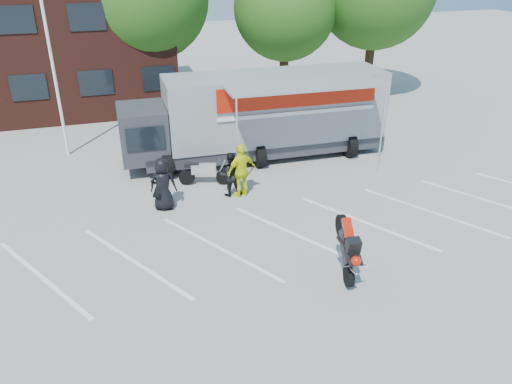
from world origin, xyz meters
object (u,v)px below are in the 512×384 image
spectator_hivis (242,171)px  stunt_bike_rider (340,273)px  tree_mid (285,9)px  transporter_truck (263,156)px  flagpole (54,29)px  spectator_leather_b (160,187)px  spectator_leather_c (230,174)px  spectator_leather_a (163,184)px  parked_motorcycle (206,184)px

spectator_hivis → stunt_bike_rider: bearing=84.8°
tree_mid → transporter_truck: size_ratio=0.72×
tree_mid → stunt_bike_rider: 17.51m
flagpole → tree_mid: bearing=24.0°
spectator_leather_b → spectator_hivis: spectator_hivis is taller
spectator_leather_b → spectator_leather_c: 2.48m
spectator_leather_a → tree_mid: bearing=-113.0°
stunt_bike_rider → flagpole: bearing=131.0°
tree_mid → parked_motorcycle: 12.71m
stunt_bike_rider → spectator_leather_c: bearing=115.7°
tree_mid → transporter_truck: bearing=-116.0°
transporter_truck → parked_motorcycle: (-2.89, -2.00, 0.00)m
flagpole → stunt_bike_rider: 14.08m
stunt_bike_rider → parked_motorcycle: bearing=118.3°
flagpole → transporter_truck: flagpole is taller
transporter_truck → spectator_leather_c: bearing=-124.5°
spectator_leather_a → spectator_leather_c: (2.35, 0.34, -0.10)m
flagpole → spectator_leather_c: 8.89m
tree_mid → transporter_truck: 9.85m
transporter_truck → spectator_hivis: bearing=-118.4°
spectator_leather_a → spectator_leather_b: 0.15m
parked_motorcycle → spectator_hivis: size_ratio=1.04×
tree_mid → stunt_bike_rider: (-4.40, -16.21, -4.94)m
spectator_leather_a → spectator_leather_c: size_ratio=1.12×
parked_motorcycle → flagpole: bearing=61.2°
parked_motorcycle → spectator_leather_c: bearing=-133.2°
flagpole → spectator_leather_b: bearing=-65.3°
transporter_truck → spectator_leather_a: bearing=-141.8°
flagpole → spectator_hivis: (5.63, -5.94, -4.10)m
spectator_hivis → spectator_leather_a: bearing=-15.0°
flagpole → spectator_leather_c: (5.27, -5.76, -4.26)m
stunt_bike_rider → spectator_leather_c: spectator_leather_c is taller
transporter_truck → flagpole: bearing=161.9°
spectator_leather_a → spectator_hivis: (2.71, 0.15, 0.06)m
flagpole → spectator_hivis: flagpole is taller
stunt_bike_rider → spectator_leather_a: 6.51m
transporter_truck → stunt_bike_rider: bearing=-93.1°
spectator_hivis → parked_motorcycle: bearing=-70.1°
transporter_truck → parked_motorcycle: 3.52m
spectator_leather_a → spectator_hivis: 2.72m
spectator_leather_c → spectator_hivis: 0.44m
spectator_leather_a → spectator_leather_c: 2.37m
flagpole → tree_mid: (11.24, 5.00, -0.11)m
transporter_truck → spectator_leather_a: 5.81m
spectator_leather_b → spectator_hivis: (2.82, 0.16, 0.16)m
stunt_bike_rider → spectator_leather_b: (-4.04, 5.11, 0.80)m
flagpole → transporter_truck: size_ratio=0.75×
spectator_leather_c → parked_motorcycle: bearing=-57.9°
spectator_leather_c → spectator_hivis: (0.36, -0.19, 0.16)m
transporter_truck → tree_mid: bearing=65.4°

